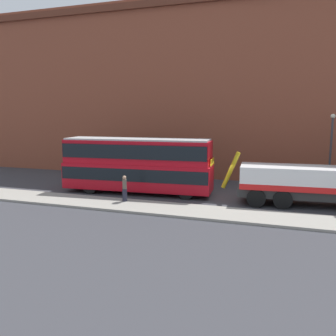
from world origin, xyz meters
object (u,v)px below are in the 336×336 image
pedestrian_onlooker (125,189)px  street_lamp (331,145)px  recovery_tow_truck (319,179)px  double_decker_bus (137,163)px

pedestrian_onlooker → street_lamp: street_lamp is taller
recovery_tow_truck → double_decker_bus: double_decker_bus is taller
double_decker_bus → pedestrian_onlooker: size_ratio=6.53×
recovery_tow_truck → street_lamp: bearing=74.3°
recovery_tow_truck → pedestrian_onlooker: size_ratio=5.97×
recovery_tow_truck → street_lamp: 5.99m
double_decker_bus → pedestrian_onlooker: bearing=-86.1°
double_decker_bus → recovery_tow_truck: bearing=-3.7°
double_decker_bus → pedestrian_onlooker: (0.42, -3.09, -1.25)m
street_lamp → recovery_tow_truck: bearing=-101.9°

